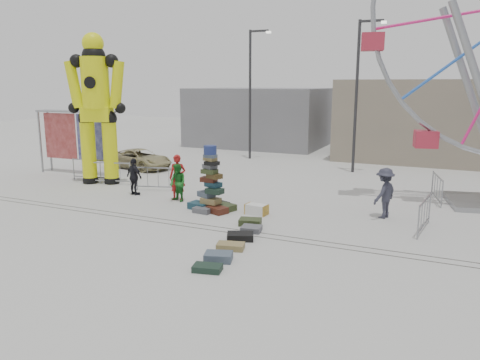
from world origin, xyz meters
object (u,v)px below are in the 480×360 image
at_px(pedestrian_black, 134,177).
at_px(crash_test_dummy, 97,103).
at_px(lamp_post_left, 251,88).
at_px(pedestrian_red, 178,177).
at_px(barricade_dummy_b, 110,173).
at_px(suitcase_tower, 211,192).
at_px(barricade_dummy_a, 91,170).
at_px(banner_scaffold, 76,127).
at_px(parked_suv, 140,159).
at_px(barricade_dummy_c, 158,179).
at_px(lamp_post_right, 358,89).
at_px(barricade_wheel_back, 437,189).
at_px(pedestrian_green, 178,183).
at_px(pedestrian_grey, 384,193).
at_px(steamer_trunk, 257,209).
at_px(barricade_wheel_front, 424,215).

bearing_deg(pedestrian_black, crash_test_dummy, -7.68).
height_order(lamp_post_left, crash_test_dummy, lamp_post_left).
xyz_separation_m(lamp_post_left, pedestrian_red, (1.47, -11.29, -3.53)).
height_order(barricade_dummy_b, pedestrian_red, pedestrian_red).
height_order(suitcase_tower, barricade_dummy_a, suitcase_tower).
xyz_separation_m(banner_scaffold, parked_suv, (1.99, 2.74, -1.99)).
bearing_deg(crash_test_dummy, suitcase_tower, -36.05).
relative_size(barricade_dummy_a, barricade_dummy_c, 1.00).
relative_size(suitcase_tower, pedestrian_black, 1.55).
bearing_deg(barricade_dummy_a, suitcase_tower, -27.59).
distance_m(lamp_post_right, barricade_dummy_b, 13.49).
distance_m(pedestrian_red, parked_suv, 7.98).
xyz_separation_m(barricade_wheel_back, pedestrian_green, (-9.70, -4.33, 0.23)).
distance_m(pedestrian_red, pedestrian_grey, 8.23).
height_order(banner_scaffold, barricade_dummy_a, banner_scaffold).
relative_size(steamer_trunk, pedestrian_black, 0.50).
relative_size(lamp_post_right, crash_test_dummy, 1.10).
relative_size(suitcase_tower, pedestrian_green, 1.60).
relative_size(barricade_dummy_a, pedestrian_red, 1.05).
distance_m(lamp_post_right, crash_test_dummy, 13.37).
distance_m(lamp_post_left, pedestrian_grey, 14.72).
bearing_deg(pedestrian_green, barricade_wheel_back, 44.60).
height_order(barricade_dummy_c, pedestrian_black, pedestrian_black).
bearing_deg(suitcase_tower, pedestrian_red, 171.35).
height_order(lamp_post_left, banner_scaffold, lamp_post_left).
relative_size(lamp_post_left, steamer_trunk, 9.97).
bearing_deg(pedestrian_red, pedestrian_black, 165.91).
distance_m(pedestrian_black, pedestrian_grey, 10.41).
xyz_separation_m(pedestrian_green, pedestrian_grey, (8.04, 1.02, 0.13)).
height_order(lamp_post_right, barricade_dummy_b, lamp_post_right).
relative_size(lamp_post_right, banner_scaffold, 1.71).
xyz_separation_m(barricade_dummy_a, pedestrian_grey, (14.20, -0.81, 0.36)).
bearing_deg(pedestrian_green, barricade_dummy_b, -176.98).
bearing_deg(barricade_wheel_front, pedestrian_black, 95.21).
bearing_deg(banner_scaffold, pedestrian_green, -21.82).
xyz_separation_m(barricade_dummy_c, pedestrian_green, (1.85, -1.32, 0.23)).
distance_m(barricade_dummy_b, barricade_dummy_c, 2.88).
xyz_separation_m(banner_scaffold, barricade_wheel_front, (17.47, -2.97, -1.98)).
bearing_deg(barricade_wheel_front, lamp_post_right, 29.62).
bearing_deg(suitcase_tower, pedestrian_black, -176.92).
bearing_deg(suitcase_tower, crash_test_dummy, 177.65).
height_order(pedestrian_grey, parked_suv, pedestrian_grey).
bearing_deg(barricade_dummy_b, pedestrian_grey, -18.17).
distance_m(barricade_wheel_back, pedestrian_green, 10.62).
bearing_deg(barricade_wheel_back, parked_suv, -107.19).
distance_m(pedestrian_green, pedestrian_black, 2.35).
height_order(lamp_post_right, pedestrian_green, lamp_post_right).
bearing_deg(barricade_wheel_front, lamp_post_left, 50.27).
distance_m(barricade_dummy_b, pedestrian_grey, 12.77).
xyz_separation_m(lamp_post_left, crash_test_dummy, (-3.68, -10.01, -0.64)).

